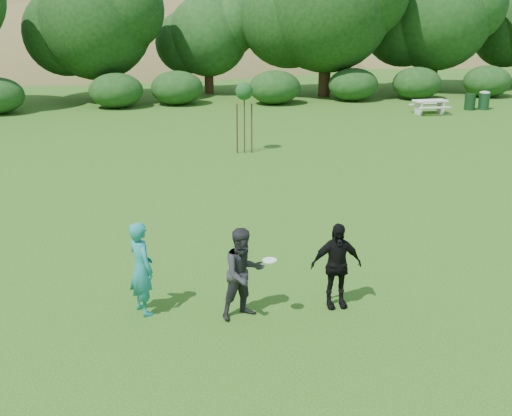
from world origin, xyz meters
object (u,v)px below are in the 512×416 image
(player_black, at_px, (336,265))
(picnic_table, at_px, (430,105))
(player_teal, at_px, (141,268))
(player_grey, at_px, (243,273))
(sapling, at_px, (244,93))
(trash_can_lidded, at_px, (484,100))
(trash_can_near, at_px, (470,102))

(player_black, bearing_deg, picnic_table, 61.27)
(player_teal, height_order, player_black, player_teal)
(player_grey, bearing_deg, picnic_table, 37.95)
(player_teal, relative_size, player_black, 1.07)
(player_grey, bearing_deg, player_black, -15.72)
(sapling, relative_size, picnic_table, 1.58)
(player_grey, height_order, picnic_table, player_grey)
(player_teal, height_order, trash_can_lidded, player_teal)
(player_teal, height_order, trash_can_near, player_teal)
(player_teal, bearing_deg, sapling, -42.90)
(trash_can_lidded, bearing_deg, player_grey, -130.26)
(trash_can_near, bearing_deg, player_grey, -128.85)
(player_black, relative_size, trash_can_lidded, 1.70)
(player_grey, height_order, sapling, sapling)
(player_black, relative_size, sapling, 0.63)
(trash_can_near, xyz_separation_m, picnic_table, (-2.86, -0.80, 0.07))
(player_black, xyz_separation_m, picnic_table, (12.61, 20.73, -0.37))
(player_teal, distance_m, sapling, 14.17)
(player_grey, xyz_separation_m, picnic_table, (14.52, 20.78, -0.40))
(trash_can_lidded, bearing_deg, player_teal, -133.93)
(player_teal, distance_m, trash_can_near, 28.50)
(player_grey, distance_m, picnic_table, 25.35)
(sapling, xyz_separation_m, picnic_table, (11.68, 6.91, -1.90))
(player_teal, bearing_deg, player_grey, -130.76)
(trash_can_near, bearing_deg, player_teal, -132.62)
(player_grey, relative_size, player_black, 1.03)
(player_teal, bearing_deg, picnic_table, -62.36)
(player_teal, bearing_deg, trash_can_lidded, -67.11)
(player_grey, relative_size, picnic_table, 1.02)
(player_grey, relative_size, sapling, 0.64)
(sapling, height_order, trash_can_lidded, sapling)
(sapling, distance_m, picnic_table, 13.70)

